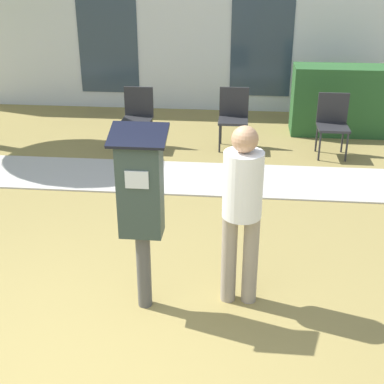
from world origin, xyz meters
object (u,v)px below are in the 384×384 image
(outdoor_chair_middle, at_px, (234,113))
(outdoor_chair_right, at_px, (333,120))
(parking_meter, at_px, (141,198))
(person_standing, at_px, (242,204))
(outdoor_chair_left, at_px, (138,113))

(outdoor_chair_middle, xyz_separation_m, outdoor_chair_right, (1.44, -0.20, 0.00))
(parking_meter, bearing_deg, outdoor_chair_middle, 81.22)
(person_standing, bearing_deg, outdoor_chair_middle, 109.83)
(person_standing, distance_m, outdoor_chair_middle, 3.98)
(parking_meter, xyz_separation_m, person_standing, (0.79, 0.15, -0.09))
(outdoor_chair_right, bearing_deg, person_standing, -86.27)
(parking_meter, xyz_separation_m, outdoor_chair_right, (2.08, 3.91, -0.49))
(parking_meter, bearing_deg, person_standing, 10.82)
(parking_meter, xyz_separation_m, outdoor_chair_left, (-0.81, 3.99, -0.49))
(person_standing, xyz_separation_m, outdoor_chair_right, (1.28, 3.75, -0.40))
(person_standing, relative_size, outdoor_chair_left, 1.76)
(parking_meter, bearing_deg, outdoor_chair_left, 101.44)
(outdoor_chair_middle, bearing_deg, parking_meter, -105.57)
(parking_meter, height_order, outdoor_chair_middle, parking_meter)
(parking_meter, xyz_separation_m, outdoor_chair_middle, (0.63, 4.11, -0.49))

